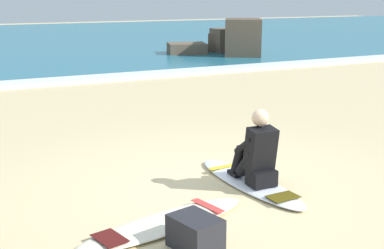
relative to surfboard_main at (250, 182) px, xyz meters
The scene contains 7 objects.
ground_plane 0.47m from the surfboard_main, 163.51° to the left, with size 80.00×80.00×0.00m, color beige.
breaking_foam 8.95m from the surfboard_main, 92.89° to the left, with size 80.00×0.90×0.11m, color white.
surfboard_main is the anchor object (origin of this frame).
surfer_seated 0.42m from the surfboard_main, 82.80° to the right, with size 0.38×0.71×0.95m.
surfboard_spare_near 1.59m from the surfboard_main, 156.23° to the right, with size 2.16×0.98×0.08m.
rock_outcrop_distant 14.34m from the surfboard_main, 60.54° to the left, with size 3.83×3.35×1.46m.
beach_bag 1.86m from the surfboard_main, 138.78° to the right, with size 0.36×0.48×0.32m, color #232328.
Camera 1 is at (-3.00, -5.43, 2.37)m, focal length 48.86 mm.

